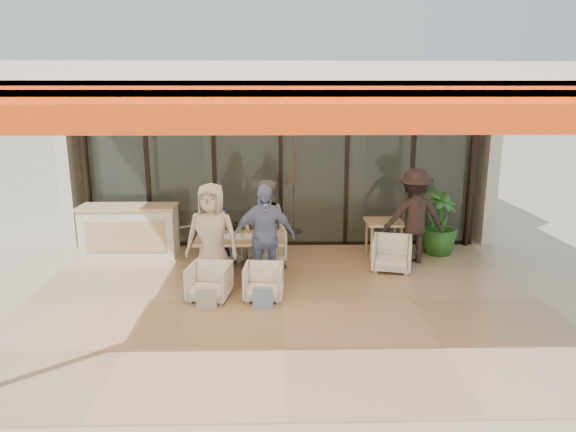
% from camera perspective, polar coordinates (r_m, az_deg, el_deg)
% --- Properties ---
extents(ground, '(70.00, 70.00, 0.00)m').
position_cam_1_polar(ground, '(8.02, -0.57, -9.54)').
color(ground, '#C6B293').
rests_on(ground, ground).
extents(terrace_floor, '(8.00, 6.00, 0.01)m').
position_cam_1_polar(terrace_floor, '(8.02, -0.57, -9.51)').
color(terrace_floor, tan).
rests_on(terrace_floor, ground).
extents(terrace_structure, '(8.00, 6.00, 3.40)m').
position_cam_1_polar(terrace_structure, '(7.11, -0.60, 14.39)').
color(terrace_structure, silver).
rests_on(terrace_structure, ground).
extents(glass_storefront, '(8.08, 0.10, 3.20)m').
position_cam_1_polar(glass_storefront, '(10.49, -0.82, 5.08)').
color(glass_storefront, '#9EADA3').
rests_on(glass_storefront, ground).
extents(interior_block, '(9.05, 3.62, 3.52)m').
position_cam_1_polar(interior_block, '(12.73, -0.89, 9.43)').
color(interior_block, silver).
rests_on(interior_block, ground).
extents(host_counter, '(1.85, 0.65, 1.04)m').
position_cam_1_polar(host_counter, '(10.42, -17.19, -1.60)').
color(host_counter, silver).
rests_on(host_counter, ground).
extents(dining_table, '(1.50, 0.90, 0.93)m').
position_cam_1_polar(dining_table, '(8.85, -5.38, -2.65)').
color(dining_table, '#E2BF89').
rests_on(dining_table, ground).
extents(chair_far_left, '(0.84, 0.81, 0.72)m').
position_cam_1_polar(chair_far_left, '(9.88, -7.37, -2.93)').
color(chair_far_left, white).
rests_on(chair_far_left, ground).
extents(chair_far_right, '(0.80, 0.76, 0.74)m').
position_cam_1_polar(chair_far_right, '(9.82, -2.49, -2.88)').
color(chair_far_right, white).
rests_on(chair_far_right, ground).
extents(chair_near_left, '(0.70, 0.67, 0.63)m').
position_cam_1_polar(chair_near_left, '(8.10, -8.74, -7.05)').
color(chair_near_left, white).
rests_on(chair_near_left, ground).
extents(chair_near_right, '(0.63, 0.59, 0.61)m').
position_cam_1_polar(chair_near_right, '(8.04, -2.74, -7.14)').
color(chair_near_right, white).
rests_on(chair_near_right, ground).
extents(diner_navy, '(0.61, 0.47, 1.49)m').
position_cam_1_polar(diner_navy, '(9.30, -7.76, -1.55)').
color(diner_navy, '#171D33').
rests_on(diner_navy, ground).
extents(diner_grey, '(0.93, 0.79, 1.66)m').
position_cam_1_polar(diner_grey, '(9.22, -2.58, -1.00)').
color(diner_grey, slate).
rests_on(diner_grey, ground).
extents(diner_cream, '(0.93, 0.68, 1.76)m').
position_cam_1_polar(diner_cream, '(8.40, -8.45, -2.26)').
color(diner_cream, beige).
rests_on(diner_cream, ground).
extents(diner_periwinkle, '(1.06, 0.54, 1.73)m').
position_cam_1_polar(diner_periwinkle, '(8.34, -2.70, -2.33)').
color(diner_periwinkle, '#7D8ED1').
rests_on(diner_periwinkle, ground).
extents(tote_bag_cream, '(0.30, 0.10, 0.34)m').
position_cam_1_polar(tote_bag_cream, '(7.79, -9.07, -9.09)').
color(tote_bag_cream, silver).
rests_on(tote_bag_cream, ground).
extents(tote_bag_blue, '(0.30, 0.10, 0.34)m').
position_cam_1_polar(tote_bag_blue, '(7.72, -2.80, -9.14)').
color(tote_bag_blue, '#99BFD8').
rests_on(tote_bag_blue, ground).
extents(side_table, '(0.70, 0.70, 0.74)m').
position_cam_1_polar(side_table, '(10.07, 10.62, -1.11)').
color(side_table, '#E2BF89').
rests_on(side_table, ground).
extents(side_chair, '(0.82, 0.79, 0.70)m').
position_cam_1_polar(side_chair, '(9.44, 11.46, -3.94)').
color(side_chair, white).
rests_on(side_chair, ground).
extents(standing_woman, '(1.22, 0.77, 1.80)m').
position_cam_1_polar(standing_woman, '(9.82, 13.81, -0.06)').
color(standing_woman, black).
rests_on(standing_woman, ground).
extents(potted_palm, '(1.03, 1.03, 1.31)m').
position_cam_1_polar(potted_palm, '(10.53, 16.47, -0.71)').
color(potted_palm, '#1E5919').
rests_on(potted_palm, ground).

